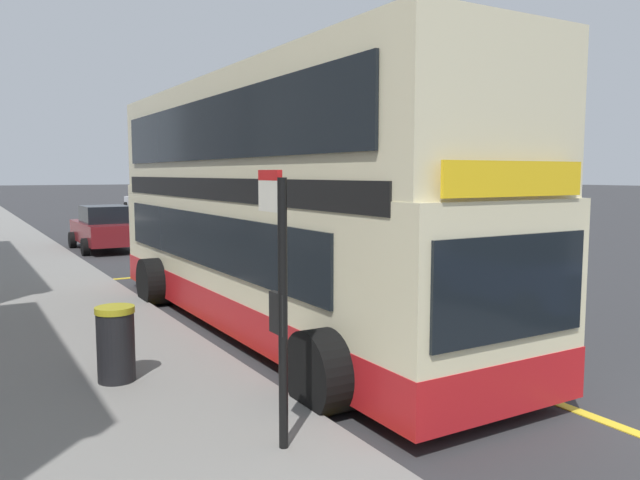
% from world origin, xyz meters
% --- Properties ---
extents(ground_plane, '(260.00, 260.00, 0.00)m').
position_xyz_m(ground_plane, '(0.00, 32.00, 0.00)').
color(ground_plane, '#333335').
extents(double_decker_bus, '(3.20, 11.02, 4.40)m').
position_xyz_m(double_decker_bus, '(-2.46, 7.42, 2.06)').
color(double_decker_bus, beige).
rests_on(double_decker_bus, ground).
extents(bus_bay_markings, '(2.88, 13.95, 0.01)m').
position_xyz_m(bus_bay_markings, '(-2.56, 7.27, 0.01)').
color(bus_bay_markings, yellow).
rests_on(bus_bay_markings, ground).
extents(bus_stop_sign, '(0.09, 0.51, 2.67)m').
position_xyz_m(bus_stop_sign, '(-4.74, 2.71, 1.71)').
color(bus_stop_sign, black).
rests_on(bus_stop_sign, pavement_near).
extents(parked_car_maroon_kerbside, '(2.09, 4.20, 1.62)m').
position_xyz_m(parked_car_maroon_kerbside, '(-2.64, 20.85, 0.80)').
color(parked_car_maroon_kerbside, maroon).
rests_on(parked_car_maroon_kerbside, ground).
extents(parked_car_white_across, '(2.09, 4.20, 1.62)m').
position_xyz_m(parked_car_white_across, '(5.09, 45.11, 0.80)').
color(parked_car_white_across, silver).
rests_on(parked_car_white_across, ground).
extents(litter_bin, '(0.49, 0.49, 0.96)m').
position_xyz_m(litter_bin, '(-5.68, 5.45, 0.63)').
color(litter_bin, black).
rests_on(litter_bin, pavement_near).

